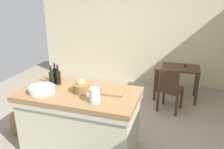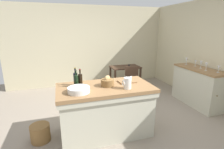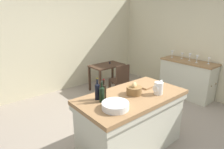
% 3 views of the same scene
% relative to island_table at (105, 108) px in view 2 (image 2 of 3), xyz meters
% --- Properties ---
extents(ground_plane, '(6.76, 6.76, 0.00)m').
position_rel_island_table_xyz_m(ground_plane, '(0.28, 0.42, -0.49)').
color(ground_plane, gray).
extents(wall_back, '(5.32, 0.12, 2.60)m').
position_rel_island_table_xyz_m(wall_back, '(0.28, 3.02, 0.81)').
color(wall_back, beige).
rests_on(wall_back, ground).
extents(wall_right, '(0.12, 5.20, 2.60)m').
position_rel_island_table_xyz_m(wall_right, '(2.88, 0.42, 0.81)').
color(wall_right, beige).
rests_on(wall_right, ground).
extents(island_table, '(1.65, 0.87, 0.91)m').
position_rel_island_table_xyz_m(island_table, '(0.00, 0.00, 0.00)').
color(island_table, olive).
rests_on(island_table, ground).
extents(side_cabinet, '(0.52, 1.36, 0.94)m').
position_rel_island_table_xyz_m(side_cabinet, '(2.54, 0.52, -0.02)').
color(side_cabinet, olive).
rests_on(side_cabinet, ground).
extents(writing_desk, '(0.90, 0.57, 0.77)m').
position_rel_island_table_xyz_m(writing_desk, '(1.23, 2.17, 0.11)').
color(writing_desk, '#3D281C').
rests_on(writing_desk, ground).
extents(wooden_chair, '(0.48, 0.48, 0.88)m').
position_rel_island_table_xyz_m(wooden_chair, '(1.15, 1.52, -0.02)').
color(wooden_chair, '#3D281C').
rests_on(wooden_chair, ground).
extents(pitcher, '(0.17, 0.13, 0.23)m').
position_rel_island_table_xyz_m(pitcher, '(0.32, -0.23, 0.52)').
color(pitcher, silver).
rests_on(pitcher, island_table).
extents(wash_bowl, '(0.35, 0.35, 0.08)m').
position_rel_island_table_xyz_m(wash_bowl, '(-0.47, -0.17, 0.46)').
color(wash_bowl, silver).
rests_on(wash_bowl, island_table).
extents(bread_basket, '(0.23, 0.23, 0.19)m').
position_rel_island_table_xyz_m(bread_basket, '(0.04, 0.00, 0.49)').
color(bread_basket, brown).
rests_on(bread_basket, island_table).
extents(cutting_board, '(0.33, 0.24, 0.02)m').
position_rel_island_table_xyz_m(cutting_board, '(0.45, 0.10, 0.43)').
color(cutting_board, olive).
rests_on(cutting_board, island_table).
extents(wine_bottle_dark, '(0.07, 0.07, 0.30)m').
position_rel_island_table_xyz_m(wine_bottle_dark, '(-0.40, 0.16, 0.54)').
color(wine_bottle_dark, black).
rests_on(wine_bottle_dark, island_table).
extents(wine_bottle_amber, '(0.07, 0.07, 0.32)m').
position_rel_island_table_xyz_m(wine_bottle_amber, '(-0.48, 0.21, 0.55)').
color(wine_bottle_amber, black).
rests_on(wine_bottle_amber, island_table).
extents(wine_bottle_green, '(0.07, 0.07, 0.29)m').
position_rel_island_table_xyz_m(wine_bottle_green, '(-0.48, 0.11, 0.54)').
color(wine_bottle_green, black).
rests_on(wine_bottle_green, island_table).
extents(wine_glass_far_left, '(0.07, 0.07, 0.16)m').
position_rel_island_table_xyz_m(wine_glass_far_left, '(2.60, 0.07, 0.55)').
color(wine_glass_far_left, white).
rests_on(wine_glass_far_left, side_cabinet).
extents(wine_glass_left, '(0.07, 0.07, 0.19)m').
position_rel_island_table_xyz_m(wine_glass_left, '(2.49, 0.30, 0.58)').
color(wine_glass_left, white).
rests_on(wine_glass_left, side_cabinet).
extents(wine_glass_middle, '(0.07, 0.07, 0.19)m').
position_rel_island_table_xyz_m(wine_glass_middle, '(2.54, 0.51, 0.57)').
color(wine_glass_middle, white).
rests_on(wine_glass_middle, side_cabinet).
extents(wine_glass_right, '(0.07, 0.07, 0.16)m').
position_rel_island_table_xyz_m(wine_glass_right, '(2.60, 0.75, 0.55)').
color(wine_glass_right, white).
rests_on(wine_glass_right, side_cabinet).
extents(wine_glass_far_right, '(0.07, 0.07, 0.18)m').
position_rel_island_table_xyz_m(wine_glass_far_right, '(2.53, 1.01, 0.57)').
color(wine_glass_far_right, white).
rests_on(wine_glass_far_right, side_cabinet).
extents(wicker_hamper, '(0.33, 0.33, 0.30)m').
position_rel_island_table_xyz_m(wicker_hamper, '(-1.14, 0.09, -0.34)').
color(wicker_hamper, brown).
rests_on(wicker_hamper, ground).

